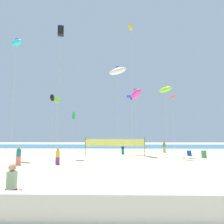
{
  "coord_description": "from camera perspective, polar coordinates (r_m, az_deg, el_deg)",
  "views": [
    {
      "loc": [
        0.5,
        -18.55,
        2.65
      ],
      "look_at": [
        -0.18,
        10.76,
        5.98
      ],
      "focal_mm": 33.11,
      "sensor_mm": 36.0,
      "label": 1
    }
  ],
  "objects": [
    {
      "name": "kite_blue_tube",
      "position": [
        39.01,
        5.34,
        4.21
      ],
      "size": [
        1.77,
        0.96,
        10.21
      ],
      "color": "silver",
      "rests_on": "ground"
    },
    {
      "name": "ground_plane",
      "position": [
        18.74,
        -0.22,
        -14.61
      ],
      "size": [
        120.0,
        120.0,
        0.0
      ],
      "primitive_type": "plane",
      "color": "beige"
    },
    {
      "name": "mother_figure",
      "position": [
        8.67,
        -26.01,
        -17.65
      ],
      "size": [
        0.37,
        0.37,
        1.64
      ],
      "rotation": [
        0.0,
        0.0,
        0.38
      ],
      "color": "maroon",
      "rests_on": "ground"
    },
    {
      "name": "folding_beach_chair",
      "position": [
        26.09,
        20.65,
        -10.88
      ],
      "size": [
        0.52,
        0.65,
        0.89
      ],
      "rotation": [
        0.0,
        0.0,
        -0.64
      ],
      "color": "#1959B2",
      "rests_on": "ground"
    },
    {
      "name": "kite_black_delta",
      "position": [
        34.65,
        -15.97,
        3.8
      ],
      "size": [
        0.68,
        1.16,
        9.27
      ],
      "color": "silver",
      "rests_on": "ground"
    },
    {
      "name": "toddler_figure",
      "position": [
        8.5,
        -23.98,
        -21.08
      ],
      "size": [
        0.18,
        0.18,
        0.81
      ],
      "rotation": [
        0.0,
        0.0,
        -0.43
      ],
      "color": "#7A3872",
      "rests_on": "ground"
    },
    {
      "name": "kite_lime_box",
      "position": [
        39.65,
        -14.97,
        3.22
      ],
      "size": [
        0.93,
        0.93,
        9.72
      ],
      "color": "silver",
      "rests_on": "ground"
    },
    {
      "name": "volleyball_net",
      "position": [
        26.9,
        0.72,
        -8.66
      ],
      "size": [
        7.73,
        0.63,
        2.4
      ],
      "color": "#4C4C51",
      "rests_on": "ground"
    },
    {
      "name": "ocean_band",
      "position": [
        52.21,
        0.78,
        -9.39
      ],
      "size": [
        120.0,
        20.0,
        0.01
      ],
      "primitive_type": "cube",
      "color": "teal",
      "rests_on": "ground"
    },
    {
      "name": "kite_yellow_delta",
      "position": [
        38.24,
        5.34,
        22.33
      ],
      "size": [
        0.94,
        1.31,
        21.82
      ],
      "color": "silver",
      "rests_on": "ground"
    },
    {
      "name": "boardwalk_ledge",
      "position": [
        6.98,
        -3.12,
        -24.92
      ],
      "size": [
        28.0,
        0.44,
        0.88
      ],
      "primitive_type": "cube",
      "color": "beige",
      "rests_on": "ground"
    },
    {
      "name": "kite_green_delta",
      "position": [
        37.42,
        -10.82,
        -0.99
      ],
      "size": [
        0.64,
        1.58,
        6.93
      ],
      "color": "silver",
      "rests_on": "ground"
    },
    {
      "name": "beach_handbag",
      "position": [
        25.75,
        19.25,
        -11.78
      ],
      "size": [
        0.28,
        0.14,
        0.23
      ],
      "primitive_type": "cube",
      "color": "white",
      "rests_on": "ground"
    },
    {
      "name": "beachgoer_olive_shirt",
      "position": [
        33.53,
        14.21,
        -9.17
      ],
      "size": [
        0.41,
        0.41,
        1.81
      ],
      "rotation": [
        0.0,
        0.0,
        4.48
      ],
      "color": "#99B28C",
      "rests_on": "ground"
    },
    {
      "name": "kite_black_box",
      "position": [
        29.97,
        -13.97,
        20.84
      ],
      "size": [
        0.91,
        0.91,
        16.95
      ],
      "color": "silver",
      "rests_on": "ground"
    },
    {
      "name": "kite_cyan_inflatable",
      "position": [
        28.37,
        -24.82,
        16.97
      ],
      "size": [
        2.07,
        1.71,
        14.22
      ],
      "color": "silver",
      "rests_on": "ground"
    },
    {
      "name": "kite_white_inflatable",
      "position": [
        32.59,
        1.61,
        11.24
      ],
      "size": [
        2.97,
        1.27,
        13.37
      ],
      "color": "silver",
      "rests_on": "ground"
    },
    {
      "name": "beachgoer_mustard_shirt",
      "position": [
        19.84,
        -14.77,
        -11.58
      ],
      "size": [
        0.35,
        0.35,
        1.53
      ],
      "rotation": [
        0.0,
        0.0,
        1.81
      ],
      "color": "#7A3872",
      "rests_on": "ground"
    },
    {
      "name": "beachgoer_teal_shirt",
      "position": [
        20.79,
        -24.39,
        -10.7
      ],
      "size": [
        0.39,
        0.39,
        1.71
      ],
      "rotation": [
        0.0,
        0.0,
        5.55
      ],
      "color": "#EA7260",
      "rests_on": "ground"
    },
    {
      "name": "trash_barrel",
      "position": [
        27.23,
        24.04,
        -10.6
      ],
      "size": [
        0.58,
        0.58,
        0.87
      ],
      "primitive_type": "cylinder",
      "color": "#3F7F4C",
      "rests_on": "ground"
    },
    {
      "name": "kite_magenta_inflatable",
      "position": [
        28.14,
        6.58,
        4.93
      ],
      "size": [
        1.71,
        3.03,
        8.96
      ],
      "color": "silver",
      "rests_on": "ground"
    },
    {
      "name": "kite_lime_inflatable",
      "position": [
        25.76,
        14.52,
        6.04
      ],
      "size": [
        1.72,
        1.65,
        8.62
      ],
      "color": "silver",
      "rests_on": "ground"
    },
    {
      "name": "beachgoer_navy_shirt",
      "position": [
        29.52,
        3.0,
        -9.84
      ],
      "size": [
        0.39,
        0.39,
        1.72
      ],
      "rotation": [
        0.0,
        0.0,
        5.03
      ],
      "color": "#19727A",
      "rests_on": "ground"
    },
    {
      "name": "kite_red_diamond",
      "position": [
        27.51,
        16.33,
        4.18
      ],
      "size": [
        0.98,
        0.98,
        7.84
      ],
      "color": "silver",
      "rests_on": "ground"
    }
  ]
}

